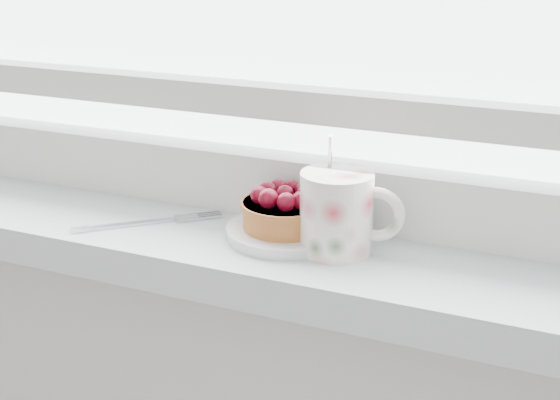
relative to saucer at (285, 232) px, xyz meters
The scene contains 4 objects.
saucer is the anchor object (origin of this frame).
raspberry_tart 0.03m from the saucer, 27.60° to the right, with size 0.09×0.09×0.05m.
floral_mug 0.07m from the saucer, ahead, with size 0.11×0.08×0.12m.
fork 0.16m from the saucer, behind, with size 0.14×0.12×0.00m.
Camera 1 is at (0.33, 1.20, 1.26)m, focal length 50.00 mm.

